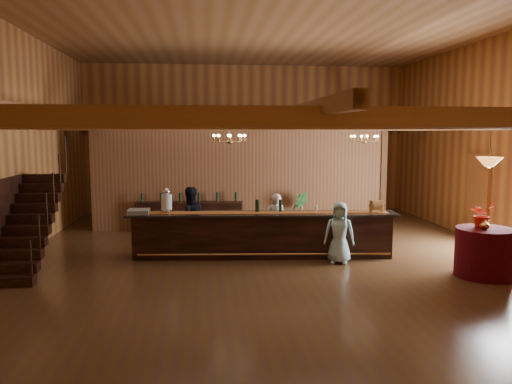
{
  "coord_description": "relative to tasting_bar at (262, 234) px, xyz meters",
  "views": [
    {
      "loc": [
        -1.61,
        -11.95,
        3.0
      ],
      "look_at": [
        -0.26,
        0.85,
        1.46
      ],
      "focal_mm": 35.0,
      "sensor_mm": 36.0,
      "label": 1
    }
  ],
  "objects": [
    {
      "name": "tasting_bar",
      "position": [
        0.0,
        0.0,
        0.0
      ],
      "size": [
        6.51,
        1.35,
        1.09
      ],
      "rotation": [
        0.0,
        0.0,
        -0.08
      ],
      "color": "#351810",
      "rests_on": "floor"
    },
    {
      "name": "chandelier_right",
      "position": [
        3.14,
        2.0,
        2.29
      ],
      "size": [
        0.8,
        0.8,
        0.52
      ],
      "color": "#A47941",
      "rests_on": "beam_grid"
    },
    {
      "name": "ceiling",
      "position": [
        0.21,
        0.19,
        4.95
      ],
      "size": [
        14.0,
        14.0,
        0.0
      ],
      "primitive_type": "plane",
      "rotation": [
        3.14,
        0.0,
        0.0
      ],
      "color": "#966640",
      "rests_on": "wall_back"
    },
    {
      "name": "bar_bottle_2",
      "position": [
        0.45,
        0.09,
        0.68
      ],
      "size": [
        0.07,
        0.07,
        0.3
      ],
      "primitive_type": "cylinder",
      "color": "black",
      "rests_on": "tasting_bar"
    },
    {
      "name": "staircase",
      "position": [
        -5.24,
        -0.55,
        0.45
      ],
      "size": [
        1.0,
        2.8,
        2.0
      ],
      "color": "#351810",
      "rests_on": "floor"
    },
    {
      "name": "support_posts",
      "position": [
        0.21,
        -0.31,
        1.05
      ],
      "size": [
        9.2,
        10.2,
        3.2
      ],
      "color": "#925C32",
      "rests_on": "floor"
    },
    {
      "name": "staff_second",
      "position": [
        -1.76,
        0.63,
        0.28
      ],
      "size": [
        0.97,
        0.86,
        1.66
      ],
      "primitive_type": "imported",
      "rotation": [
        0.0,
        0.0,
        3.47
      ],
      "color": "black",
      "rests_on": "floor"
    },
    {
      "name": "floor_plant",
      "position": [
        1.48,
        3.23,
        0.05
      ],
      "size": [
        0.69,
        0.57,
        1.19
      ],
      "primitive_type": "imported",
      "rotation": [
        0.0,
        0.0,
        0.06
      ],
      "color": "#1F4A1E",
      "rests_on": "floor"
    },
    {
      "name": "backbar_shelf",
      "position": [
        -1.83,
        3.36,
        -0.09
      ],
      "size": [
        3.26,
        0.98,
        0.9
      ],
      "primitive_type": "cube",
      "rotation": [
        0.0,
        0.0,
        -0.15
      ],
      "color": "#351810",
      "rests_on": "floor"
    },
    {
      "name": "wall_front",
      "position": [
        0.21,
        -6.81,
        2.2
      ],
      "size": [
        12.0,
        0.1,
        5.5
      ],
      "primitive_type": "cube",
      "color": "#A87433",
      "rests_on": "floor"
    },
    {
      "name": "wall_right",
      "position": [
        6.21,
        0.19,
        2.2
      ],
      "size": [
        0.1,
        14.0,
        5.5
      ],
      "primitive_type": "cube",
      "color": "#A87433",
      "rests_on": "floor"
    },
    {
      "name": "bar_bottle_0",
      "position": [
        -0.12,
        0.14,
        0.68
      ],
      "size": [
        0.07,
        0.07,
        0.3
      ],
      "primitive_type": "cylinder",
      "color": "black",
      "rests_on": "tasting_bar"
    },
    {
      "name": "chandelier_left",
      "position": [
        -0.75,
        0.67,
        2.32
      ],
      "size": [
        0.8,
        0.8,
        0.49
      ],
      "color": "#A47941",
      "rests_on": "beam_grid"
    },
    {
      "name": "round_table",
      "position": [
        4.41,
        -2.15,
        -0.04
      ],
      "size": [
        1.18,
        1.18,
        1.02
      ],
      "primitive_type": "cylinder",
      "color": "#4B0A09",
      "rests_on": "floor"
    },
    {
      "name": "wall_left",
      "position": [
        -5.79,
        0.19,
        2.2
      ],
      "size": [
        0.1,
        14.0,
        5.5
      ],
      "primitive_type": "cube",
      "color": "#A87433",
      "rests_on": "floor"
    },
    {
      "name": "table_flowers",
      "position": [
        4.4,
        -2.01,
        0.75
      ],
      "size": [
        0.59,
        0.54,
        0.55
      ],
      "primitive_type": "imported",
      "rotation": [
        0.0,
        0.0,
        0.24
      ],
      "color": "red",
      "rests_on": "round_table"
    },
    {
      "name": "glass_rack_tray",
      "position": [
        -2.95,
        0.2,
        0.58
      ],
      "size": [
        0.5,
        0.5,
        0.1
      ],
      "primitive_type": "cube",
      "color": "gray",
      "rests_on": "tasting_bar"
    },
    {
      "name": "guest",
      "position": [
        1.69,
        -0.77,
        0.16
      ],
      "size": [
        0.8,
        0.65,
        1.42
      ],
      "primitive_type": "imported",
      "rotation": [
        0.0,
        0.0,
        -0.32
      ],
      "color": "#9ACAD0",
      "rests_on": "floor"
    },
    {
      "name": "beam_grid",
      "position": [
        0.21,
        0.69,
        2.69
      ],
      "size": [
        11.9,
        13.9,
        0.39
      ],
      "color": "#925C32",
      "rests_on": "wall_left"
    },
    {
      "name": "table_vase",
      "position": [
        4.33,
        -2.24,
        0.63
      ],
      "size": [
        0.18,
        0.18,
        0.32
      ],
      "primitive_type": "imported",
      "rotation": [
        0.0,
        0.0,
        -0.12
      ],
      "color": "#A47941",
      "rests_on": "round_table"
    },
    {
      "name": "partition_wall",
      "position": [
        -0.29,
        3.69,
        1.0
      ],
      "size": [
        9.0,
        0.18,
        3.1
      ],
      "primitive_type": "cube",
      "color": "brown",
      "rests_on": "floor"
    },
    {
      "name": "wall_back",
      "position": [
        0.21,
        7.19,
        2.2
      ],
      "size": [
        12.0,
        0.1,
        5.5
      ],
      "primitive_type": "cube",
      "color": "#A87433",
      "rests_on": "floor"
    },
    {
      "name": "backroom_boxes",
      "position": [
        -0.08,
        5.69,
        -0.02
      ],
      "size": [
        4.1,
        0.6,
        1.1
      ],
      "color": "#351810",
      "rests_on": "floor"
    },
    {
      "name": "beverage_dispenser",
      "position": [
        -2.29,
        0.25,
        0.82
      ],
      "size": [
        0.26,
        0.26,
        0.6
      ],
      "color": "silver",
      "rests_on": "tasting_bar"
    },
    {
      "name": "pendant_lamp",
      "position": [
        4.41,
        -2.15,
        1.86
      ],
      "size": [
        0.52,
        0.52,
        0.9
      ],
      "color": "#A47941",
      "rests_on": "beam_grid"
    },
    {
      "name": "bar_bottle_1",
      "position": [
        -0.1,
        0.13,
        0.68
      ],
      "size": [
        0.07,
        0.07,
        0.3
      ],
      "primitive_type": "cylinder",
      "color": "black",
      "rests_on": "tasting_bar"
    },
    {
      "name": "bartender",
      "position": [
        0.43,
        0.69,
        0.18
      ],
      "size": [
        0.57,
        0.42,
        1.46
      ],
      "primitive_type": "imported",
      "rotation": [
        0.0,
        0.0,
        3.01
      ],
      "color": "silver",
      "rests_on": "floor"
    },
    {
      "name": "raffle_drum",
      "position": [
        2.73,
        -0.28,
        0.71
      ],
      "size": [
        0.34,
        0.24,
        0.3
      ],
      "color": "olive",
      "rests_on": "tasting_bar"
    },
    {
      "name": "floor",
      "position": [
        0.21,
        0.19,
        -0.55
      ],
      "size": [
        14.0,
        14.0,
        0.0
      ],
      "primitive_type": "plane",
      "color": "#4B3118",
      "rests_on": "ground"
    },
    {
      "name": "window_right_back",
      "position": [
        6.16,
        1.19,
        1.0
      ],
      "size": [
        0.12,
        1.05,
        1.75
      ],
      "primitive_type": "cube",
      "color": "white",
      "rests_on": "wall_right"
    }
  ]
}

